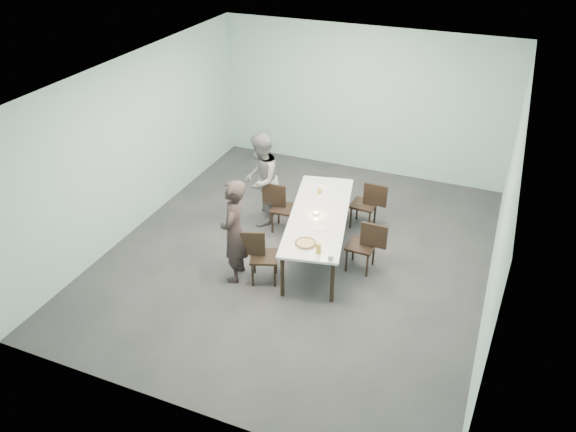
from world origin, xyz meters
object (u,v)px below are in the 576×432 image
at_px(chair_far_left, 280,204).
at_px(chair_near_right, 366,243).
at_px(pizza, 306,243).
at_px(chair_far_right, 369,202).
at_px(diner_far, 261,180).
at_px(diner_near, 234,231).
at_px(water_tumbler, 330,258).
at_px(beer_glass, 318,248).
at_px(amber_tumbler, 319,191).
at_px(table, 319,217).
at_px(side_plate, 320,228).
at_px(tealight, 316,214).
at_px(chair_near_left, 259,253).

height_order(chair_far_left, chair_near_right, same).
xyz_separation_m(chair_far_left, pizza, (0.98, -1.35, 0.27)).
bearing_deg(chair_far_right, diner_far, 19.28).
xyz_separation_m(diner_near, water_tumbler, (1.53, -0.03, -0.05)).
height_order(beer_glass, amber_tumbler, beer_glass).
distance_m(table, side_plate, 0.44).
xyz_separation_m(table, tealight, (-0.03, -0.05, 0.08)).
height_order(water_tumbler, amber_tumbler, water_tumbler).
bearing_deg(chair_near_right, side_plate, 21.36).
xyz_separation_m(chair_near_right, pizza, (-0.74, -0.74, 0.27)).
relative_size(chair_near_right, amber_tumbler, 10.88).
xyz_separation_m(chair_far_right, water_tumbler, (0.04, -2.25, 0.29)).
height_order(tealight, amber_tumbler, amber_tumbler).
xyz_separation_m(table, chair_far_left, (-0.87, 0.45, -0.19)).
distance_m(table, beer_glass, 1.10).
relative_size(diner_far, side_plate, 9.37).
bearing_deg(chair_near_left, table, 40.37).
xyz_separation_m(chair_far_right, pizza, (-0.43, -2.01, 0.27)).
bearing_deg(tealight, chair_near_left, -119.44).
height_order(pizza, tealight, tealight).
distance_m(chair_near_left, water_tumbler, 1.21).
bearing_deg(amber_tumbler, table, -70.96).
distance_m(chair_far_right, tealight, 1.32).
bearing_deg(diner_near, chair_near_left, 89.85).
height_order(chair_near_right, amber_tumbler, chair_near_right).
relative_size(chair_near_right, tealight, 15.54).
height_order(pizza, amber_tumbler, amber_tumbler).
distance_m(chair_far_right, diner_near, 2.70).
bearing_deg(diner_near, chair_near_right, 106.84).
bearing_deg(chair_near_left, pizza, -8.66).
bearing_deg(chair_near_right, amber_tumbler, -35.50).
bearing_deg(side_plate, tealight, 117.56).
distance_m(chair_near_right, chair_far_right, 1.31).
xyz_separation_m(diner_near, diner_far, (-0.33, 1.68, 0.00)).
distance_m(table, water_tumbler, 1.29).
bearing_deg(amber_tumbler, water_tumbler, -65.91).
bearing_deg(diner_far, amber_tumbler, 83.77).
relative_size(tealight, amber_tumbler, 0.70).
height_order(chair_far_right, beer_glass, beer_glass).
distance_m(chair_near_left, side_plate, 1.01).
bearing_deg(diner_far, water_tumbler, 36.37).
relative_size(chair_near_left, chair_far_right, 1.00).
xyz_separation_m(side_plate, amber_tumbler, (-0.38, 1.07, 0.04)).
distance_m(diner_near, beer_glass, 1.32).
relative_size(table, amber_tumbler, 34.13).
relative_size(chair_far_right, diner_near, 0.52).
relative_size(chair_far_right, pizza, 2.56).
distance_m(diner_far, tealight, 1.40).
distance_m(chair_far_left, tealight, 1.01).
bearing_deg(table, pizza, -82.97).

